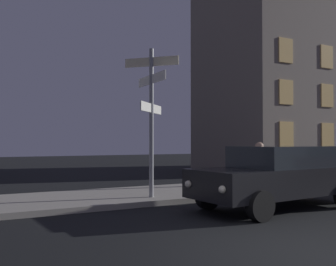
# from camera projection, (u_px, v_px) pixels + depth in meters

# --- Properties ---
(ground_plane) EXTENTS (80.00, 80.00, 0.00)m
(ground_plane) POSITION_uv_depth(u_px,v_px,m) (303.00, 254.00, 5.41)
(ground_plane) COLOR black
(sidewalk_kerb) EXTENTS (40.00, 3.06, 0.14)m
(sidewalk_kerb) POSITION_uv_depth(u_px,v_px,m) (135.00, 196.00, 10.81)
(sidewalk_kerb) COLOR gray
(sidewalk_kerb) RESTS_ON ground_plane
(signpost) EXTENTS (1.17, 1.63, 3.99)m
(signpost) POSITION_uv_depth(u_px,v_px,m) (151.00, 108.00, 10.14)
(signpost) COLOR gray
(signpost) RESTS_ON sidewalk_kerb
(car_far_oncoming) EXTENTS (4.61, 2.18, 1.51)m
(car_far_oncoming) POSITION_uv_depth(u_px,v_px,m) (278.00, 175.00, 9.16)
(car_far_oncoming) COLOR black
(car_far_oncoming) RESTS_ON ground_plane
(cyclist) EXTENTS (1.82, 0.36, 1.61)m
(cyclist) POSITION_uv_depth(u_px,v_px,m) (258.00, 175.00, 9.93)
(cyclist) COLOR black
(cyclist) RESTS_ON ground_plane
(building_right_block) EXTENTS (11.74, 6.47, 15.25)m
(building_right_block) POSITION_uv_depth(u_px,v_px,m) (299.00, 45.00, 23.34)
(building_right_block) COLOR slate
(building_right_block) RESTS_ON ground_plane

